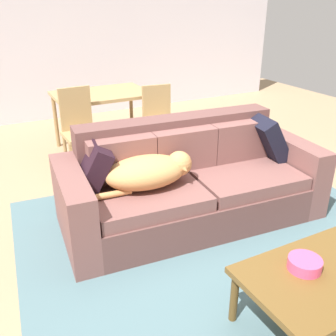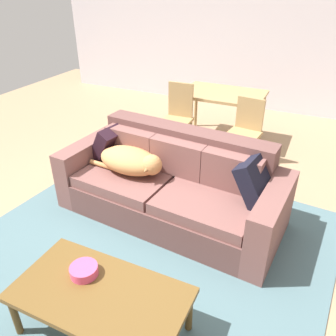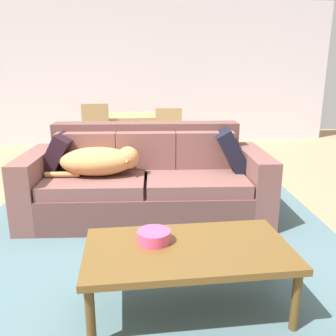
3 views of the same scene
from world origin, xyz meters
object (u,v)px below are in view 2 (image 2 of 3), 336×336
at_px(couch, 173,186).
at_px(dining_chair_near_left, 178,115).
at_px(dog_on_left_cushion, 132,161).
at_px(coffee_table, 100,297).
at_px(bowl_on_coffee_table, 84,270).
at_px(dining_chair_near_right, 245,129).
at_px(throw_pillow_by_right_arm, 257,181).
at_px(dining_table, 223,98).
at_px(throw_pillow_by_left_arm, 110,143).

height_order(couch, dining_chair_near_left, dining_chair_near_left).
distance_m(dog_on_left_cushion, dining_chair_near_left, 1.54).
height_order(coffee_table, bowl_on_coffee_table, bowl_on_coffee_table).
distance_m(dog_on_left_cushion, bowl_on_coffee_table, 1.39).
bearing_deg(dining_chair_near_right, coffee_table, -88.28).
bearing_deg(throw_pillow_by_right_arm, dining_table, 114.97).
relative_size(couch, dining_table, 2.00).
bearing_deg(dining_chair_near_right, bowl_on_coffee_table, -92.25).
height_order(coffee_table, dining_chair_near_right, dining_chair_near_right).
bearing_deg(couch, bowl_on_coffee_table, -86.99).
height_order(throw_pillow_by_right_arm, coffee_table, throw_pillow_by_right_arm).
bearing_deg(dining_chair_near_right, throw_pillow_by_left_arm, -127.26).
distance_m(bowl_on_coffee_table, dining_table, 3.45).
distance_m(coffee_table, dining_chair_near_right, 2.92).
bearing_deg(bowl_on_coffee_table, dog_on_left_cushion, 105.94).
bearing_deg(dining_chair_near_left, dining_table, 48.79).
bearing_deg(dining_table, dining_chair_near_left, -128.79).
xyz_separation_m(bowl_on_coffee_table, dining_chair_near_left, (-0.53, 2.87, 0.09)).
relative_size(couch, dining_chair_near_right, 2.64).
relative_size(dining_table, dining_chair_near_left, 1.23).
xyz_separation_m(couch, dining_chair_near_left, (-0.57, 1.45, 0.20)).
bearing_deg(throw_pillow_by_right_arm, bowl_on_coffee_table, -122.48).
height_order(dining_table, dining_chair_near_left, dining_chair_near_left).
xyz_separation_m(dog_on_left_cushion, throw_pillow_by_right_arm, (1.27, 0.07, 0.06)).
relative_size(bowl_on_coffee_table, dining_chair_near_right, 0.22).
bearing_deg(throw_pillow_by_right_arm, coffee_table, -115.20).
height_order(couch, dining_table, couch).
bearing_deg(throw_pillow_by_left_arm, couch, -8.66).
distance_m(dog_on_left_cushion, throw_pillow_by_left_arm, 0.46).
relative_size(dog_on_left_cushion, coffee_table, 0.72).
distance_m(throw_pillow_by_left_arm, coffee_table, 1.92).
distance_m(throw_pillow_by_right_arm, dining_chair_near_left, 2.04).
distance_m(coffee_table, dining_chair_near_left, 3.05).
xyz_separation_m(dog_on_left_cushion, throw_pillow_by_left_arm, (-0.41, 0.21, 0.04)).
xyz_separation_m(throw_pillow_by_left_arm, bowl_on_coffee_table, (0.79, -1.54, -0.18)).
distance_m(throw_pillow_by_left_arm, throw_pillow_by_right_arm, 1.68).
bearing_deg(couch, throw_pillow_by_right_arm, 3.74).
relative_size(dog_on_left_cushion, dining_chair_near_right, 0.96).
height_order(couch, throw_pillow_by_left_arm, couch).
bearing_deg(couch, dining_chair_near_left, 116.55).
bearing_deg(dining_chair_near_right, throw_pillow_by_right_arm, -65.97).
bearing_deg(dining_table, bowl_on_coffee_table, -88.96).
height_order(dining_chair_near_left, dining_chair_near_right, dining_chair_near_left).
bearing_deg(dog_on_left_cushion, dining_chair_near_left, 100.39).
bearing_deg(couch, dining_chair_near_right, 78.91).
bearing_deg(coffee_table, couch, 95.43).
bearing_deg(dog_on_left_cushion, throw_pillow_by_right_arm, 7.90).
relative_size(dog_on_left_cushion, throw_pillow_by_left_arm, 2.26).
xyz_separation_m(dog_on_left_cushion, dining_chair_near_right, (0.83, 1.49, -0.07)).
bearing_deg(coffee_table, dining_chair_near_right, 84.89).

